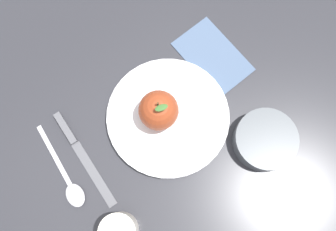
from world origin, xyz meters
TOP-DOWN VIEW (x-y plane):
  - ground_plane at (0.00, 0.00)m, footprint 2.40×2.40m
  - dinner_plate at (0.02, 0.03)m, footprint 0.25×0.25m
  - apple at (0.01, 0.01)m, footprint 0.08×0.08m
  - side_bowl at (0.18, 0.14)m, footprint 0.12×0.12m
  - cup at (0.14, -0.18)m, footprint 0.07×0.07m
  - knife at (-0.04, -0.15)m, footprint 0.22×0.04m
  - spoon at (0.01, -0.21)m, footprint 0.19×0.05m
  - linen_napkin at (-0.02, 0.19)m, footprint 0.16×0.10m

SIDE VIEW (x-z plane):
  - ground_plane at x=0.00m, z-range 0.00..0.00m
  - linen_napkin at x=-0.02m, z-range 0.00..0.00m
  - knife at x=-0.04m, z-range 0.00..0.01m
  - spoon at x=0.01m, z-range 0.00..0.01m
  - dinner_plate at x=0.02m, z-range 0.00..0.02m
  - side_bowl at x=0.18m, z-range 0.00..0.04m
  - cup at x=0.14m, z-range 0.00..0.07m
  - apple at x=0.01m, z-range 0.01..0.10m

